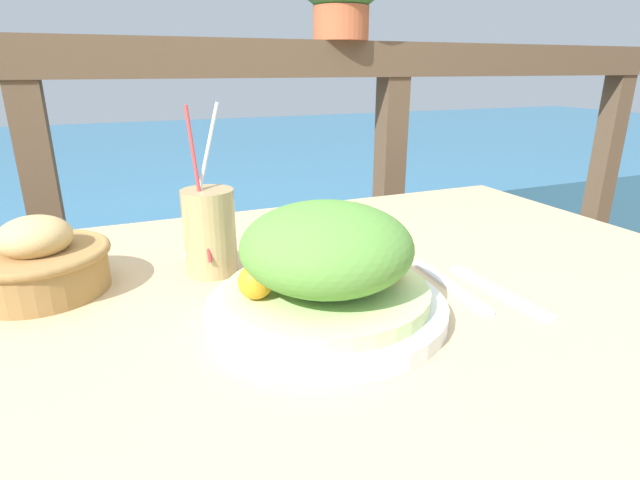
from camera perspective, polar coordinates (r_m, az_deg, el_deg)
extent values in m
cube|color=tan|center=(0.70, 5.50, -6.93)|extent=(1.13, 0.89, 0.04)
cube|color=tan|center=(1.16, -29.95, -18.85)|extent=(0.06, 0.06, 0.69)
cube|color=tan|center=(1.40, 16.11, -10.13)|extent=(0.06, 0.06, 0.69)
cube|color=brown|center=(1.30, -10.03, 19.76)|extent=(2.80, 0.08, 0.09)
cube|color=brown|center=(1.38, -27.50, -5.28)|extent=(0.07, 0.07, 0.99)
cube|color=brown|center=(1.56, 7.56, -0.39)|extent=(0.07, 0.07, 0.99)
cube|color=brown|center=(2.16, 28.97, 2.80)|extent=(0.07, 0.07, 0.99)
cube|color=teal|center=(3.86, -18.05, 6.52)|extent=(12.00, 4.00, 0.47)
cylinder|color=silver|center=(0.61, 0.73, -7.71)|extent=(0.29, 0.29, 0.02)
cylinder|color=#C6DB8E|center=(0.60, 0.74, -6.09)|extent=(0.25, 0.25, 0.02)
ellipsoid|color=#568E38|center=(0.58, 0.76, -0.76)|extent=(0.20, 0.20, 0.10)
sphere|color=orange|center=(0.62, 8.17, -2.45)|extent=(0.04, 0.04, 0.04)
sphere|color=orange|center=(0.56, -7.37, -4.75)|extent=(0.04, 0.04, 0.04)
cylinder|color=tan|center=(0.73, -12.48, 0.91)|extent=(0.07, 0.07, 0.12)
cylinder|color=red|center=(0.71, -13.77, 6.26)|extent=(0.01, 0.09, 0.21)
cylinder|color=white|center=(0.72, -13.40, 6.63)|extent=(0.07, 0.03, 0.21)
cylinder|color=olive|center=(0.76, -29.23, -3.12)|extent=(0.17, 0.17, 0.06)
torus|color=olive|center=(0.75, -29.54, -1.32)|extent=(0.18, 0.18, 0.01)
ellipsoid|color=tan|center=(0.74, -29.81, 0.30)|extent=(0.09, 0.09, 0.05)
cylinder|color=#B75B38|center=(1.40, 2.41, 23.47)|extent=(0.14, 0.14, 0.08)
cube|color=silver|center=(0.71, 14.51, -5.02)|extent=(0.03, 0.18, 0.00)
cube|color=silver|center=(0.71, 19.66, -5.50)|extent=(0.02, 0.18, 0.00)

